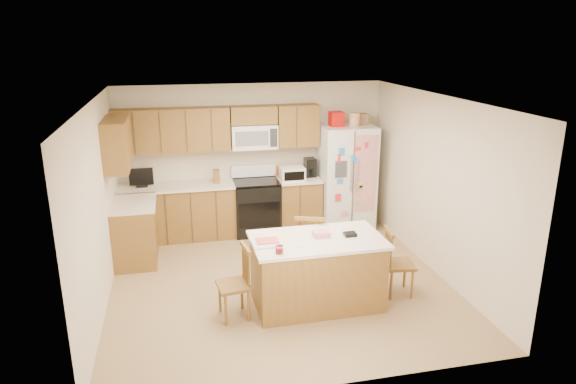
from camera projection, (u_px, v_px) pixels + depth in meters
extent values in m
plane|color=#8C6447|center=(279.00, 282.00, 7.08)|extent=(4.50, 4.50, 0.00)
cube|color=beige|center=(253.00, 157.00, 8.81)|extent=(4.50, 0.10, 2.50)
cube|color=beige|center=(329.00, 269.00, 4.62)|extent=(4.50, 0.10, 2.50)
cube|color=beige|center=(98.00, 208.00, 6.24)|extent=(0.10, 4.50, 2.50)
cube|color=beige|center=(436.00, 185.00, 7.18)|extent=(0.10, 4.50, 2.50)
cube|color=white|center=(278.00, 100.00, 6.35)|extent=(4.50, 4.50, 0.04)
cube|color=olive|center=(178.00, 213.00, 8.50)|extent=(1.87, 0.60, 0.88)
cube|color=olive|center=(298.00, 204.00, 8.93)|extent=(0.72, 0.60, 0.88)
cube|color=olive|center=(135.00, 233.00, 7.64)|extent=(0.60, 0.95, 0.88)
cube|color=white|center=(176.00, 186.00, 8.35)|extent=(1.87, 0.64, 0.04)
cube|color=white|center=(298.00, 179.00, 8.78)|extent=(0.72, 0.64, 0.04)
cube|color=white|center=(133.00, 204.00, 7.51)|extent=(0.64, 0.95, 0.04)
cube|color=olive|center=(172.00, 130.00, 8.22)|extent=(1.85, 0.33, 0.70)
cube|color=olive|center=(297.00, 125.00, 8.65)|extent=(0.70, 0.33, 0.70)
cube|color=olive|center=(253.00, 115.00, 8.44)|extent=(0.76, 0.33, 0.29)
cube|color=olive|center=(117.00, 144.00, 7.21)|extent=(0.33, 0.95, 0.70)
cube|color=#493219|center=(134.00, 134.00, 7.94)|extent=(0.02, 0.01, 0.66)
cube|color=#493219|center=(140.00, 222.00, 8.09)|extent=(0.02, 0.01, 0.84)
cube|color=#493219|center=(160.00, 133.00, 8.02)|extent=(0.02, 0.01, 0.66)
cube|color=#493219|center=(166.00, 220.00, 8.17)|extent=(0.02, 0.01, 0.84)
cube|color=#493219|center=(186.00, 132.00, 8.11)|extent=(0.02, 0.01, 0.66)
cube|color=#493219|center=(192.00, 218.00, 8.26)|extent=(0.02, 0.01, 0.84)
cube|color=#493219|center=(212.00, 131.00, 8.19)|extent=(0.01, 0.01, 0.66)
cube|color=#493219|center=(217.00, 216.00, 8.34)|extent=(0.01, 0.01, 0.84)
cube|color=#493219|center=(297.00, 127.00, 8.48)|extent=(0.01, 0.01, 0.66)
cube|color=#493219|center=(300.00, 210.00, 8.63)|extent=(0.01, 0.01, 0.84)
cube|color=white|center=(254.00, 136.00, 8.52)|extent=(0.76, 0.38, 0.40)
cube|color=slate|center=(252.00, 139.00, 8.32)|extent=(0.54, 0.01, 0.24)
cube|color=#262626|center=(274.00, 138.00, 8.40)|extent=(0.12, 0.01, 0.30)
cube|color=olive|center=(217.00, 176.00, 8.46)|extent=(0.10, 0.14, 0.22)
cube|color=black|center=(142.00, 186.00, 8.26)|extent=(0.18, 0.12, 0.02)
cube|color=black|center=(141.00, 177.00, 8.21)|extent=(0.38, 0.03, 0.28)
cube|color=#DB4807|center=(288.00, 172.00, 8.80)|extent=(0.35, 0.22, 0.18)
cube|color=white|center=(292.00, 174.00, 8.58)|extent=(0.40, 0.28, 0.23)
cube|color=black|center=(294.00, 176.00, 8.45)|extent=(0.34, 0.01, 0.15)
cube|color=black|center=(310.00, 167.00, 8.83)|extent=(0.18, 0.22, 0.32)
cylinder|color=black|center=(311.00, 172.00, 8.78)|extent=(0.12, 0.12, 0.12)
cube|color=black|center=(256.00, 208.00, 8.75)|extent=(0.76, 0.64, 0.88)
cube|color=black|center=(260.00, 215.00, 8.46)|extent=(0.68, 0.01, 0.42)
cube|color=black|center=(256.00, 181.00, 8.62)|extent=(0.76, 0.64, 0.03)
cube|color=white|center=(253.00, 170.00, 8.82)|extent=(0.76, 0.10, 0.20)
cube|color=white|center=(346.00, 177.00, 8.89)|extent=(0.90, 0.75, 1.80)
cube|color=#4C4C4C|center=(353.00, 183.00, 8.54)|extent=(0.02, 0.01, 1.75)
cube|color=silver|center=(351.00, 175.00, 8.46)|extent=(0.02, 0.03, 0.55)
cube|color=silver|center=(357.00, 175.00, 8.48)|extent=(0.02, 0.03, 0.55)
cube|color=#3F3F44|center=(341.00, 169.00, 8.42)|extent=(0.20, 0.01, 0.28)
cube|color=#D84C59|center=(365.00, 174.00, 8.53)|extent=(0.42, 0.01, 1.30)
cube|color=#C10C08|center=(336.00, 119.00, 8.55)|extent=(0.22, 0.22, 0.24)
cylinder|color=tan|center=(354.00, 119.00, 8.57)|extent=(0.18, 0.18, 0.22)
cube|color=olive|center=(362.00, 119.00, 8.73)|extent=(0.18, 0.20, 0.18)
cube|color=olive|center=(317.00, 273.00, 6.40)|extent=(1.55, 0.88, 0.85)
cube|color=white|center=(317.00, 240.00, 6.27)|extent=(1.63, 0.96, 0.04)
cylinder|color=#C10C08|center=(279.00, 251.00, 5.83)|extent=(0.08, 0.08, 0.06)
cylinder|color=white|center=(279.00, 250.00, 5.83)|extent=(0.09, 0.09, 0.09)
cube|color=#E97677|center=(321.00, 234.00, 6.31)|extent=(0.20, 0.15, 0.07)
cube|color=black|center=(350.00, 234.00, 6.34)|extent=(0.15, 0.12, 0.04)
cube|color=white|center=(265.00, 244.00, 6.06)|extent=(0.30, 0.24, 0.01)
cube|color=#D84C4C|center=(267.00, 241.00, 6.14)|extent=(0.26, 0.20, 0.01)
cylinder|color=white|center=(299.00, 248.00, 5.98)|extent=(0.14, 0.05, 0.01)
cube|color=olive|center=(233.00, 285.00, 6.09)|extent=(0.42, 0.43, 0.04)
cylinder|color=olive|center=(220.00, 298.00, 6.26)|extent=(0.03, 0.03, 0.40)
cylinder|color=olive|center=(226.00, 310.00, 5.97)|extent=(0.03, 0.03, 0.40)
cylinder|color=olive|center=(242.00, 294.00, 6.35)|extent=(0.03, 0.03, 0.40)
cylinder|color=olive|center=(249.00, 306.00, 6.06)|extent=(0.03, 0.03, 0.40)
cylinder|color=olive|center=(243.00, 260.00, 6.20)|extent=(0.02, 0.02, 0.44)
cylinder|color=olive|center=(244.00, 263.00, 6.14)|extent=(0.02, 0.02, 0.44)
cylinder|color=olive|center=(246.00, 265.00, 6.07)|extent=(0.02, 0.02, 0.44)
cylinder|color=olive|center=(247.00, 267.00, 6.01)|extent=(0.02, 0.02, 0.44)
cylinder|color=olive|center=(249.00, 270.00, 5.95)|extent=(0.02, 0.02, 0.44)
cube|color=olive|center=(245.00, 248.00, 6.01)|extent=(0.08, 0.37, 0.05)
cube|color=olive|center=(310.00, 249.00, 7.03)|extent=(0.53, 0.52, 0.05)
cylinder|color=olive|center=(323.00, 261.00, 7.23)|extent=(0.04, 0.04, 0.43)
cylinder|color=olive|center=(299.00, 260.00, 7.26)|extent=(0.04, 0.04, 0.43)
cylinder|color=olive|center=(322.00, 270.00, 6.94)|extent=(0.04, 0.04, 0.43)
cylinder|color=olive|center=(297.00, 269.00, 6.98)|extent=(0.04, 0.04, 0.43)
cylinder|color=olive|center=(321.00, 237.00, 6.78)|extent=(0.02, 0.02, 0.48)
cylinder|color=olive|center=(315.00, 236.00, 6.79)|extent=(0.02, 0.02, 0.48)
cylinder|color=olive|center=(310.00, 236.00, 6.79)|extent=(0.02, 0.02, 0.48)
cylinder|color=olive|center=(304.00, 236.00, 6.80)|extent=(0.02, 0.02, 0.48)
cylinder|color=olive|center=(298.00, 236.00, 6.81)|extent=(0.02, 0.02, 0.48)
cube|color=olive|center=(310.00, 219.00, 6.72)|extent=(0.39, 0.17, 0.05)
cube|color=olive|center=(399.00, 264.00, 6.66)|extent=(0.42, 0.43, 0.04)
cylinder|color=olive|center=(412.00, 285.00, 6.58)|extent=(0.03, 0.03, 0.39)
cylinder|color=olive|center=(405.00, 274.00, 6.88)|extent=(0.03, 0.03, 0.39)
cylinder|color=olive|center=(391.00, 285.00, 6.56)|extent=(0.03, 0.03, 0.39)
cylinder|color=olive|center=(384.00, 275.00, 6.86)|extent=(0.03, 0.03, 0.39)
cylinder|color=olive|center=(391.00, 252.00, 6.44)|extent=(0.02, 0.02, 0.44)
cylinder|color=olive|center=(390.00, 250.00, 6.51)|extent=(0.02, 0.02, 0.44)
cylinder|color=olive|center=(388.00, 248.00, 6.57)|extent=(0.02, 0.02, 0.44)
cylinder|color=olive|center=(387.00, 246.00, 6.64)|extent=(0.02, 0.02, 0.44)
cylinder|color=olive|center=(385.00, 244.00, 6.70)|extent=(0.02, 0.02, 0.44)
cube|color=olive|center=(389.00, 232.00, 6.51)|extent=(0.09, 0.37, 0.05)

